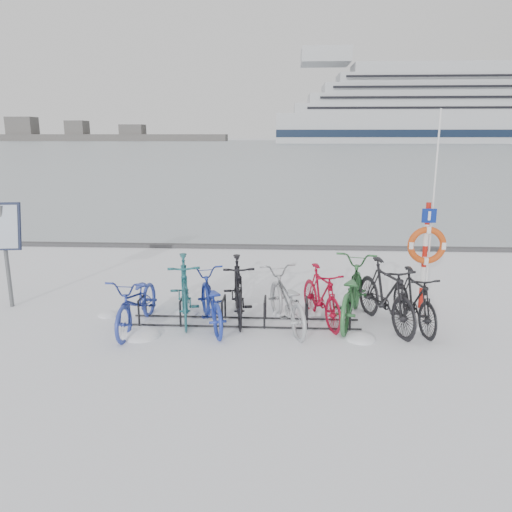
% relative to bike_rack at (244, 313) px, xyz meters
% --- Properties ---
extents(ground, '(900.00, 900.00, 0.00)m').
position_rel_bike_rack_xyz_m(ground, '(0.00, 0.00, -0.18)').
color(ground, white).
rests_on(ground, ground).
extents(ice_sheet, '(400.00, 298.00, 0.02)m').
position_rel_bike_rack_xyz_m(ice_sheet, '(0.00, 155.00, -0.17)').
color(ice_sheet, '#AAB6C0').
rests_on(ice_sheet, ground).
extents(quay_edge, '(400.00, 0.25, 0.10)m').
position_rel_bike_rack_xyz_m(quay_edge, '(0.00, 5.90, -0.13)').
color(quay_edge, '#3F3F42').
rests_on(quay_edge, ground).
extents(bike_rack, '(4.00, 0.48, 0.46)m').
position_rel_bike_rack_xyz_m(bike_rack, '(0.00, 0.00, 0.00)').
color(bike_rack, black).
rests_on(bike_rack, ground).
extents(info_board, '(0.70, 0.33, 2.00)m').
position_rel_bike_rack_xyz_m(info_board, '(-4.52, 0.60, 1.26)').
color(info_board, '#595B5E').
rests_on(info_board, ground).
extents(lifebuoy_station, '(0.70, 0.22, 3.65)m').
position_rel_bike_rack_xyz_m(lifebuoy_station, '(3.30, 0.95, 1.05)').
color(lifebuoy_station, '#AC160D').
rests_on(lifebuoy_station, ground).
extents(cruise_ferry, '(129.28, 24.40, 42.48)m').
position_rel_bike_rack_xyz_m(cruise_ferry, '(61.08, 197.07, 11.39)').
color(cruise_ferry, silver).
rests_on(cruise_ferry, ground).
extents(shoreline, '(180.00, 12.00, 9.50)m').
position_rel_bike_rack_xyz_m(shoreline, '(-122.02, 260.00, 2.61)').
color(shoreline, '#4A4A4A').
rests_on(shoreline, ground).
extents(bike_0, '(0.76, 1.90, 0.98)m').
position_rel_bike_rack_xyz_m(bike_0, '(-1.80, -0.27, 0.31)').
color(bike_0, '#2A3A96').
rests_on(bike_0, ground).
extents(bike_1, '(0.93, 1.98, 1.15)m').
position_rel_bike_rack_xyz_m(bike_1, '(-1.09, 0.23, 0.39)').
color(bike_1, '#1D585E').
rests_on(bike_1, ground).
extents(bike_2, '(1.18, 1.94, 0.96)m').
position_rel_bike_rack_xyz_m(bike_2, '(-0.58, -0.09, 0.30)').
color(bike_2, '#2136A4').
rests_on(bike_2, ground).
extents(bike_3, '(0.79, 1.93, 1.12)m').
position_rel_bike_rack_xyz_m(bike_3, '(-0.13, 0.29, 0.38)').
color(bike_3, black).
rests_on(bike_3, ground).
extents(bike_4, '(1.21, 2.01, 1.00)m').
position_rel_bike_rack_xyz_m(bike_4, '(0.72, -0.05, 0.32)').
color(bike_4, '#A1A5A9').
rests_on(bike_4, ground).
extents(bike_5, '(0.99, 1.75, 1.01)m').
position_rel_bike_rack_xyz_m(bike_5, '(1.34, 0.18, 0.33)').
color(bike_5, maroon).
rests_on(bike_5, ground).
extents(bike_6, '(1.27, 2.25, 1.12)m').
position_rel_bike_rack_xyz_m(bike_6, '(1.87, 0.32, 0.38)').
color(bike_6, '#2E6A37').
rests_on(bike_6, ground).
extents(bike_7, '(1.13, 2.02, 1.17)m').
position_rel_bike_rack_xyz_m(bike_7, '(2.42, 0.05, 0.40)').
color(bike_7, black).
rests_on(bike_7, ground).
extents(bike_8, '(0.79, 1.76, 1.02)m').
position_rel_bike_rack_xyz_m(bike_8, '(2.90, 0.03, 0.33)').
color(bike_8, black).
rests_on(bike_8, ground).
extents(snow_drifts, '(5.90, 1.74, 0.22)m').
position_rel_bike_rack_xyz_m(snow_drifts, '(-0.04, -0.15, -0.18)').
color(snow_drifts, white).
rests_on(snow_drifts, ground).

